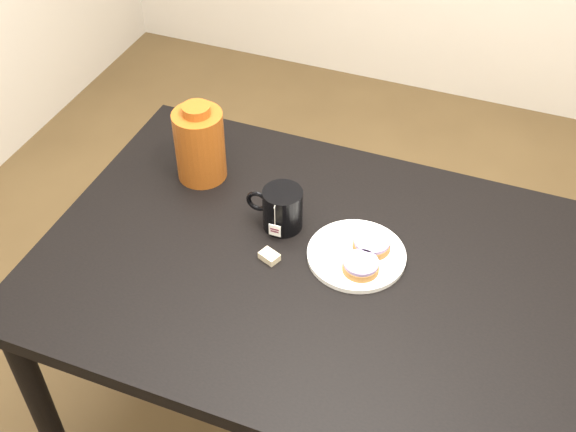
{
  "coord_description": "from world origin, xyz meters",
  "views": [
    {
      "loc": [
        0.31,
        -1.1,
        1.97
      ],
      "look_at": [
        -0.15,
        0.07,
        0.81
      ],
      "focal_mm": 45.0,
      "sensor_mm": 36.0,
      "label": 1
    }
  ],
  "objects_px": {
    "table": "(336,293)",
    "bagel_back": "(372,244)",
    "teabag_pouch": "(269,256)",
    "bagel_package": "(200,144)",
    "bagel_front": "(361,266)",
    "plate": "(356,254)",
    "mug": "(282,208)"
  },
  "relations": [
    {
      "from": "mug",
      "to": "bagel_package",
      "type": "distance_m",
      "value": 0.29
    },
    {
      "from": "table",
      "to": "mug",
      "type": "relative_size",
      "value": 9.69
    },
    {
      "from": "bagel_back",
      "to": "teabag_pouch",
      "type": "relative_size",
      "value": 2.72
    },
    {
      "from": "bagel_front",
      "to": "teabag_pouch",
      "type": "bearing_deg",
      "value": -170.94
    },
    {
      "from": "bagel_front",
      "to": "bagel_package",
      "type": "relative_size",
      "value": 0.54
    },
    {
      "from": "table",
      "to": "mug",
      "type": "xyz_separation_m",
      "value": [
        -0.17,
        0.09,
        0.14
      ]
    },
    {
      "from": "bagel_back",
      "to": "mug",
      "type": "relative_size",
      "value": 0.85
    },
    {
      "from": "plate",
      "to": "bagel_package",
      "type": "height_order",
      "value": "bagel_package"
    },
    {
      "from": "plate",
      "to": "mug",
      "type": "relative_size",
      "value": 1.61
    },
    {
      "from": "bagel_package",
      "to": "plate",
      "type": "bearing_deg",
      "value": -16.95
    },
    {
      "from": "bagel_back",
      "to": "bagel_package",
      "type": "xyz_separation_m",
      "value": [
        -0.5,
        0.11,
        0.08
      ]
    },
    {
      "from": "bagel_front",
      "to": "teabag_pouch",
      "type": "distance_m",
      "value": 0.21
    },
    {
      "from": "table",
      "to": "teabag_pouch",
      "type": "height_order",
      "value": "teabag_pouch"
    },
    {
      "from": "table",
      "to": "mug",
      "type": "distance_m",
      "value": 0.24
    },
    {
      "from": "plate",
      "to": "teabag_pouch",
      "type": "relative_size",
      "value": 5.17
    },
    {
      "from": "bagel_back",
      "to": "bagel_front",
      "type": "xyz_separation_m",
      "value": [
        -0.0,
        -0.08,
        -0.0
      ]
    },
    {
      "from": "bagel_back",
      "to": "mug",
      "type": "height_order",
      "value": "mug"
    },
    {
      "from": "table",
      "to": "bagel_front",
      "type": "relative_size",
      "value": 11.8
    },
    {
      "from": "table",
      "to": "bagel_back",
      "type": "xyz_separation_m",
      "value": [
        0.06,
        0.08,
        0.11
      ]
    },
    {
      "from": "plate",
      "to": "mug",
      "type": "bearing_deg",
      "value": 169.35
    },
    {
      "from": "plate",
      "to": "bagel_package",
      "type": "relative_size",
      "value": 1.07
    },
    {
      "from": "bagel_front",
      "to": "mug",
      "type": "distance_m",
      "value": 0.24
    },
    {
      "from": "table",
      "to": "bagel_package",
      "type": "xyz_separation_m",
      "value": [
        -0.44,
        0.2,
        0.18
      ]
    },
    {
      "from": "bagel_back",
      "to": "bagel_front",
      "type": "bearing_deg",
      "value": -92.46
    },
    {
      "from": "plate",
      "to": "bagel_front",
      "type": "distance_m",
      "value": 0.06
    },
    {
      "from": "plate",
      "to": "bagel_front",
      "type": "relative_size",
      "value": 1.96
    },
    {
      "from": "table",
      "to": "bagel_front",
      "type": "distance_m",
      "value": 0.12
    },
    {
      "from": "plate",
      "to": "bagel_back",
      "type": "relative_size",
      "value": 1.9
    },
    {
      "from": "bagel_back",
      "to": "mug",
      "type": "xyz_separation_m",
      "value": [
        -0.23,
        0.01,
        0.03
      ]
    },
    {
      "from": "bagel_back",
      "to": "mug",
      "type": "distance_m",
      "value": 0.23
    },
    {
      "from": "table",
      "to": "bagel_back",
      "type": "relative_size",
      "value": 11.45
    },
    {
      "from": "teabag_pouch",
      "to": "bagel_package",
      "type": "bearing_deg",
      "value": 141.69
    }
  ]
}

